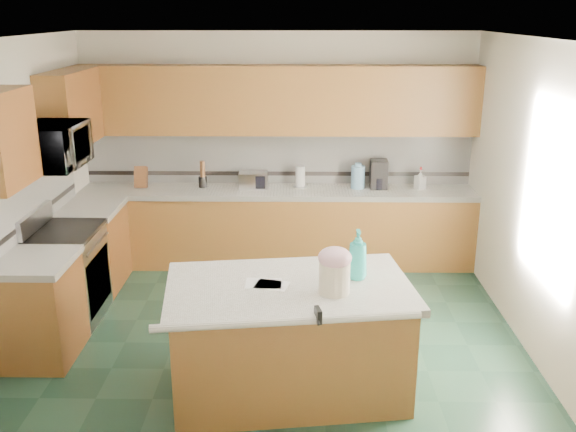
{
  "coord_description": "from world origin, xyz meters",
  "views": [
    {
      "loc": [
        0.23,
        -5.24,
        2.91
      ],
      "look_at": [
        0.15,
        0.35,
        1.12
      ],
      "focal_mm": 40.0,
      "sensor_mm": 36.0,
      "label": 1
    }
  ],
  "objects_px": {
    "toaster_oven": "(253,180)",
    "coffee_maker": "(379,174)",
    "island_base": "(289,342)",
    "island_top": "(289,288)",
    "treat_jar": "(334,278)",
    "soap_bottle_island": "(358,254)",
    "knife_block": "(141,177)"
  },
  "relations": [
    {
      "from": "island_top",
      "to": "treat_jar",
      "type": "distance_m",
      "value": 0.39
    },
    {
      "from": "soap_bottle_island",
      "to": "knife_block",
      "type": "xyz_separation_m",
      "value": [
        -2.31,
        2.66,
        -0.07
      ]
    },
    {
      "from": "island_top",
      "to": "treat_jar",
      "type": "xyz_separation_m",
      "value": [
        0.34,
        -0.14,
        0.15
      ]
    },
    {
      "from": "treat_jar",
      "to": "island_base",
      "type": "bearing_deg",
      "value": 145.45
    },
    {
      "from": "island_top",
      "to": "knife_block",
      "type": "bearing_deg",
      "value": 115.14
    },
    {
      "from": "knife_block",
      "to": "treat_jar",
      "type": "bearing_deg",
      "value": -54.07
    },
    {
      "from": "toaster_oven",
      "to": "coffee_maker",
      "type": "height_order",
      "value": "coffee_maker"
    },
    {
      "from": "island_base",
      "to": "toaster_oven",
      "type": "height_order",
      "value": "toaster_oven"
    },
    {
      "from": "knife_block",
      "to": "island_top",
      "type": "bearing_deg",
      "value": -57.33
    },
    {
      "from": "island_base",
      "to": "knife_block",
      "type": "height_order",
      "value": "knife_block"
    },
    {
      "from": "island_top",
      "to": "coffee_maker",
      "type": "xyz_separation_m",
      "value": [
        1.01,
        2.82,
        0.2
      ]
    },
    {
      "from": "island_base",
      "to": "toaster_oven",
      "type": "bearing_deg",
      "value": 91.92
    },
    {
      "from": "island_base",
      "to": "knife_block",
      "type": "xyz_separation_m",
      "value": [
        -1.78,
        2.79,
        0.62
      ]
    },
    {
      "from": "soap_bottle_island",
      "to": "coffee_maker",
      "type": "distance_m",
      "value": 2.73
    },
    {
      "from": "knife_block",
      "to": "coffee_maker",
      "type": "relative_size",
      "value": 0.75
    },
    {
      "from": "island_base",
      "to": "toaster_oven",
      "type": "relative_size",
      "value": 5.33
    },
    {
      "from": "island_base",
      "to": "toaster_oven",
      "type": "xyz_separation_m",
      "value": [
        -0.46,
        2.79,
        0.59
      ]
    },
    {
      "from": "knife_block",
      "to": "toaster_oven",
      "type": "xyz_separation_m",
      "value": [
        1.32,
        0.0,
        -0.03
      ]
    },
    {
      "from": "island_top",
      "to": "soap_bottle_island",
      "type": "distance_m",
      "value": 0.59
    },
    {
      "from": "island_top",
      "to": "coffee_maker",
      "type": "bearing_deg",
      "value": 62.8
    },
    {
      "from": "treat_jar",
      "to": "soap_bottle_island",
      "type": "relative_size",
      "value": 0.61
    },
    {
      "from": "treat_jar",
      "to": "toaster_oven",
      "type": "xyz_separation_m",
      "value": [
        -0.8,
        2.93,
        -0.02
      ]
    },
    {
      "from": "knife_block",
      "to": "coffee_maker",
      "type": "height_order",
      "value": "coffee_maker"
    },
    {
      "from": "island_top",
      "to": "coffee_maker",
      "type": "relative_size",
      "value": 5.57
    },
    {
      "from": "treat_jar",
      "to": "knife_block",
      "type": "xyz_separation_m",
      "value": [
        -2.12,
        2.93,
        0.01
      ]
    },
    {
      "from": "knife_block",
      "to": "soap_bottle_island",
      "type": "bearing_deg",
      "value": -48.92
    },
    {
      "from": "soap_bottle_island",
      "to": "coffee_maker",
      "type": "relative_size",
      "value": 1.18
    },
    {
      "from": "island_base",
      "to": "knife_block",
      "type": "relative_size",
      "value": 6.99
    },
    {
      "from": "island_base",
      "to": "treat_jar",
      "type": "height_order",
      "value": "treat_jar"
    },
    {
      "from": "treat_jar",
      "to": "soap_bottle_island",
      "type": "height_order",
      "value": "soap_bottle_island"
    },
    {
      "from": "soap_bottle_island",
      "to": "knife_block",
      "type": "height_order",
      "value": "soap_bottle_island"
    },
    {
      "from": "island_top",
      "to": "toaster_oven",
      "type": "height_order",
      "value": "toaster_oven"
    }
  ]
}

